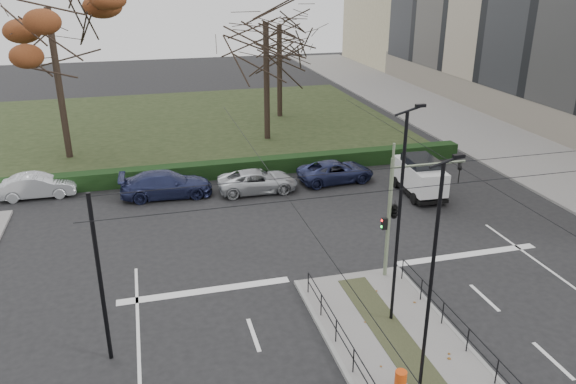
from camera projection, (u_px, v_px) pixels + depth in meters
name	position (u px, v px, depth m)	size (l,w,h in m)	color
ground	(398.00, 347.00, 19.44)	(140.00, 140.00, 0.00)	black
sidewalk_east	(488.00, 137.00, 43.48)	(8.00, 90.00, 0.14)	slate
park	(165.00, 126.00, 46.68)	(38.00, 26.00, 0.10)	black
hedge	(178.00, 173.00, 34.49)	(38.00, 1.00, 1.00)	black
median_railing	(438.00, 373.00, 16.74)	(4.14, 13.24, 0.92)	black
catenary	(385.00, 239.00, 19.62)	(20.00, 34.00, 6.00)	black
traffic_light	(396.00, 208.00, 22.73)	(3.53, 2.02, 5.20)	slate
litter_bin	(401.00, 379.00, 16.75)	(0.36, 0.36, 0.93)	black
streetlamp_median_near	(432.00, 280.00, 15.91)	(0.63, 0.13, 7.56)	black
streetlamp_median_far	(399.00, 218.00, 19.28)	(0.67, 0.14, 8.04)	black
parked_car_second	(37.00, 186.00, 31.97)	(1.45, 4.17, 1.37)	#B6BABE
parked_car_third	(166.00, 184.00, 32.02)	(2.10, 5.17, 1.50)	#20264C
parked_car_fourth	(258.00, 181.00, 32.80)	(2.15, 4.67, 1.30)	#B6BABE
white_van	(420.00, 175.00, 32.17)	(2.08, 4.21, 2.25)	silver
rust_tree	(47.00, 7.00, 35.15)	(8.85, 8.85, 12.96)	black
bare_tree_center	(279.00, 32.00, 46.92)	(7.24, 7.24, 10.32)	black
bare_tree_near	(266.00, 31.00, 40.10)	(7.99, 7.99, 11.38)	black
parked_car_fifth	(336.00, 171.00, 34.34)	(2.16, 4.68, 1.30)	#20264C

